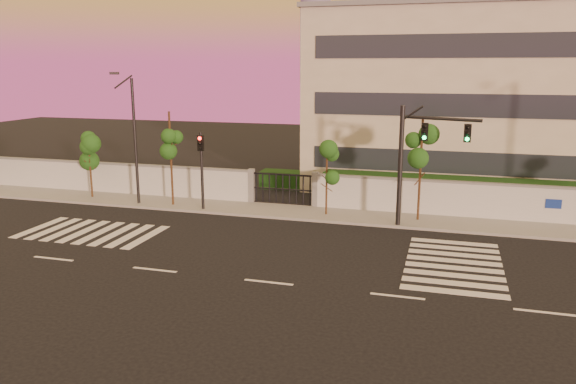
{
  "coord_description": "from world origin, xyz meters",
  "views": [
    {
      "loc": [
        6.48,
        -19.72,
        8.29
      ],
      "look_at": [
        -0.94,
        6.0,
        2.3
      ],
      "focal_mm": 35.0,
      "sensor_mm": 36.0,
      "label": 1
    }
  ],
  "objects": [
    {
      "name": "traffic_signal_main",
      "position": [
        4.95,
        9.25,
        4.03
      ],
      "size": [
        3.95,
        1.41,
        6.38
      ],
      "rotation": [
        0.0,
        0.0,
        -0.33
      ],
      "color": "black",
      "rests_on": "ground"
    },
    {
      "name": "street_tree_b",
      "position": [
        -15.24,
        10.44,
        3.21
      ],
      "size": [
        1.55,
        1.24,
        4.36
      ],
      "color": "#382314",
      "rests_on": "ground"
    },
    {
      "name": "street_tree_c",
      "position": [
        -9.31,
        10.01,
        4.22
      ],
      "size": [
        1.57,
        1.25,
        5.74
      ],
      "color": "#382314",
      "rests_on": "ground"
    },
    {
      "name": "road_markings",
      "position": [
        -1.58,
        3.76,
        0.01
      ],
      "size": [
        57.0,
        7.62,
        0.02
      ],
      "color": "silver",
      "rests_on": "ground"
    },
    {
      "name": "street_tree_d",
      "position": [
        0.07,
        10.35,
        3.01
      ],
      "size": [
        1.31,
        1.04,
        4.09
      ],
      "color": "#382314",
      "rests_on": "ground"
    },
    {
      "name": "street_tree_e",
      "position": [
        5.12,
        10.61,
        4.12
      ],
      "size": [
        1.62,
        1.29,
        5.61
      ],
      "color": "#382314",
      "rests_on": "ground"
    },
    {
      "name": "streetlight_west",
      "position": [
        -11.51,
        9.56,
        4.32
      ],
      "size": [
        0.48,
        1.93,
        8.0
      ],
      "color": "black",
      "rests_on": "ground"
    },
    {
      "name": "institutional_building",
      "position": [
        9.0,
        21.99,
        6.16
      ],
      "size": [
        24.4,
        12.4,
        12.25
      ],
      "color": "#B7B09B",
      "rests_on": "ground"
    },
    {
      "name": "hedge_row",
      "position": [
        1.17,
        14.74,
        0.82
      ],
      "size": [
        41.0,
        4.25,
        1.8
      ],
      "color": "#0F3312",
      "rests_on": "ground"
    },
    {
      "name": "ground",
      "position": [
        0.0,
        0.0,
        0.0
      ],
      "size": [
        120.0,
        120.0,
        0.0
      ],
      "primitive_type": "plane",
      "color": "black",
      "rests_on": "ground"
    },
    {
      "name": "perimeter_wall",
      "position": [
        0.1,
        12.0,
        1.07
      ],
      "size": [
        60.0,
        0.36,
        2.2
      ],
      "color": "#B7B9BF",
      "rests_on": "ground"
    },
    {
      "name": "sidewalk",
      "position": [
        0.0,
        10.5,
        0.07
      ],
      "size": [
        60.0,
        3.0,
        0.15
      ],
      "primitive_type": "cube",
      "color": "gray",
      "rests_on": "ground"
    },
    {
      "name": "traffic_signal_secondary",
      "position": [
        -7.13,
        9.49,
        2.95
      ],
      "size": [
        0.36,
        0.35,
        4.65
      ],
      "rotation": [
        0.0,
        0.0,
        0.15
      ],
      "color": "black",
      "rests_on": "ground"
    }
  ]
}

